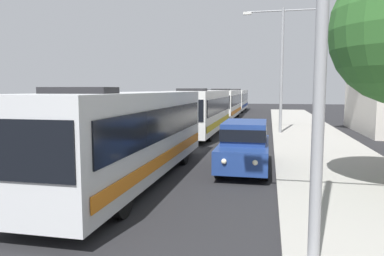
% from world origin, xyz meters
% --- Properties ---
extents(bus_lead, '(2.58, 11.28, 3.21)m').
position_xyz_m(bus_lead, '(-1.30, 11.19, 1.69)').
color(bus_lead, silver).
rests_on(bus_lead, ground_plane).
extents(bus_second_in_line, '(2.58, 11.66, 3.21)m').
position_xyz_m(bus_second_in_line, '(-1.30, 24.60, 1.69)').
color(bus_second_in_line, silver).
rests_on(bus_second_in_line, ground_plane).
extents(bus_middle, '(2.58, 11.85, 3.21)m').
position_xyz_m(bus_middle, '(-1.30, 37.98, 1.69)').
color(bus_middle, silver).
rests_on(bus_middle, ground_plane).
extents(bus_fourth_in_line, '(2.58, 12.41, 3.21)m').
position_xyz_m(bus_fourth_in_line, '(-1.30, 51.74, 1.69)').
color(bus_fourth_in_line, silver).
rests_on(bus_fourth_in_line, ground_plane).
extents(white_suv, '(1.86, 4.98, 1.90)m').
position_xyz_m(white_suv, '(2.40, 13.79, 1.03)').
color(white_suv, navy).
rests_on(white_suv, ground_plane).
extents(box_truck_oncoming, '(2.35, 7.09, 3.15)m').
position_xyz_m(box_truck_oncoming, '(-4.60, 49.69, 1.70)').
color(box_truck_oncoming, white).
rests_on(box_truck_oncoming, ground_plane).
extents(streetlamp_mid, '(5.35, 0.28, 8.48)m').
position_xyz_m(streetlamp_mid, '(4.10, 25.37, 5.29)').
color(streetlamp_mid, gray).
rests_on(streetlamp_mid, sidewalk).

